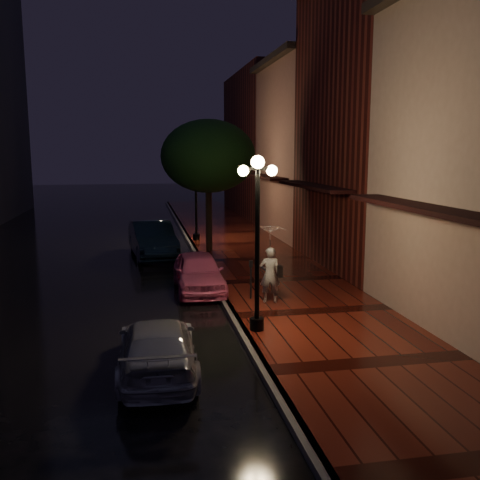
{
  "coord_description": "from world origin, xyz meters",
  "views": [
    {
      "loc": [
        -2.46,
        -17.51,
        4.55
      ],
      "look_at": [
        1.09,
        1.14,
        1.4
      ],
      "focal_mm": 40.0,
      "sensor_mm": 36.0,
      "label": 1
    }
  ],
  "objects": [
    {
      "name": "sidewalk",
      "position": [
        2.25,
        0.0,
        0.07
      ],
      "size": [
        4.5,
        60.0,
        0.15
      ],
      "primitive_type": "cube",
      "color": "#43110C",
      "rests_on": "ground"
    },
    {
      "name": "streetlamp_far",
      "position": [
        0.35,
        9.0,
        2.6
      ],
      "size": [
        0.96,
        0.36,
        4.31
      ],
      "color": "black",
      "rests_on": "sidewalk"
    },
    {
      "name": "storefront_extra",
      "position": [
        7.0,
        20.0,
        5.0
      ],
      "size": [
        5.0,
        12.0,
        10.0
      ],
      "primitive_type": "cube",
      "color": "#511914",
      "rests_on": "ground"
    },
    {
      "name": "silver_car",
      "position": [
        -2.17,
        -6.87,
        0.57
      ],
      "size": [
        1.69,
        3.95,
        1.13
      ],
      "primitive_type": "imported",
      "rotation": [
        0.0,
        0.0,
        3.12
      ],
      "color": "#A8A7AF",
      "rests_on": "ground"
    },
    {
      "name": "curb",
      "position": [
        0.0,
        0.0,
        0.07
      ],
      "size": [
        0.25,
        60.0,
        0.15
      ],
      "primitive_type": "cube",
      "color": "#595451",
      "rests_on": "ground"
    },
    {
      "name": "storefront_mid",
      "position": [
        7.0,
        2.0,
        5.5
      ],
      "size": [
        5.0,
        8.0,
        11.0
      ],
      "primitive_type": "cube",
      "color": "#511914",
      "rests_on": "ground"
    },
    {
      "name": "streetlamp_near",
      "position": [
        0.35,
        -5.0,
        2.6
      ],
      "size": [
        0.96,
        0.36,
        4.31
      ],
      "color": "black",
      "rests_on": "sidewalk"
    },
    {
      "name": "storefront_far",
      "position": [
        7.0,
        10.0,
        4.5
      ],
      "size": [
        5.0,
        8.0,
        9.0
      ],
      "primitive_type": "cube",
      "color": "#8C5951",
      "rests_on": "ground"
    },
    {
      "name": "street_tree",
      "position": [
        0.61,
        5.99,
        4.24
      ],
      "size": [
        4.16,
        4.16,
        5.8
      ],
      "color": "black",
      "rests_on": "sidewalk"
    },
    {
      "name": "woman_with_umbrella",
      "position": [
        1.27,
        -2.64,
        1.68
      ],
      "size": [
        0.96,
        0.98,
        2.31
      ],
      "rotation": [
        0.0,
        0.0,
        2.99
      ],
      "color": "white",
      "rests_on": "sidewalk"
    },
    {
      "name": "parking_meter",
      "position": [
        0.79,
        -2.17,
        0.86
      ],
      "size": [
        0.12,
        0.1,
        1.17
      ],
      "rotation": [
        0.0,
        0.0,
        -0.17
      ],
      "color": "black",
      "rests_on": "sidewalk"
    },
    {
      "name": "ground",
      "position": [
        0.0,
        0.0,
        0.0
      ],
      "size": [
        120.0,
        120.0,
        0.0
      ],
      "primitive_type": "plane",
      "color": "black",
      "rests_on": "ground"
    },
    {
      "name": "pink_car",
      "position": [
        -0.6,
        -0.46,
        0.65
      ],
      "size": [
        1.52,
        3.79,
        1.29
      ],
      "primitive_type": "imported",
      "rotation": [
        0.0,
        0.0,
        -0.0
      ],
      "color": "#DE5B8B",
      "rests_on": "ground"
    },
    {
      "name": "navy_car",
      "position": [
        -1.92,
        5.66,
        0.78
      ],
      "size": [
        2.17,
        4.86,
        1.55
      ],
      "primitive_type": "imported",
      "rotation": [
        0.0,
        0.0,
        0.11
      ],
      "color": "black",
      "rests_on": "ground"
    }
  ]
}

